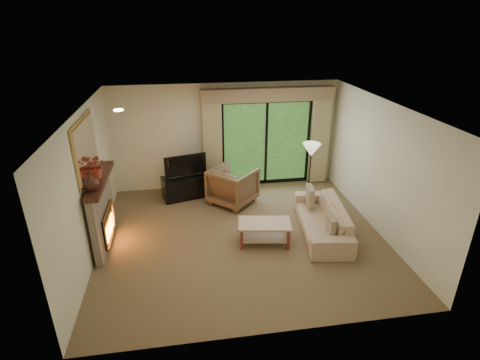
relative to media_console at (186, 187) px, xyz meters
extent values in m
plane|color=brown|center=(1.06, -1.95, -0.27)|extent=(5.50, 5.50, 0.00)
plane|color=silver|center=(1.06, -1.95, 2.33)|extent=(5.50, 5.50, 0.00)
plane|color=beige|center=(1.06, 0.55, 1.03)|extent=(5.00, 0.00, 5.00)
plane|color=beige|center=(1.06, -4.45, 1.03)|extent=(5.00, 0.00, 5.00)
plane|color=beige|center=(-1.69, -1.95, 1.03)|extent=(0.00, 5.00, 5.00)
plane|color=beige|center=(3.81, -1.95, 1.03)|extent=(0.00, 5.00, 5.00)
cube|color=tan|center=(0.71, 0.39, 0.93)|extent=(0.45, 0.18, 2.35)
cube|color=tan|center=(3.41, 0.39, 0.93)|extent=(0.45, 0.18, 2.35)
cube|color=#9C7F60|center=(2.06, 0.41, 2.05)|extent=(3.20, 0.24, 0.32)
cube|color=black|center=(0.00, 0.00, 0.00)|extent=(1.17, 0.74, 0.54)
imported|color=black|center=(0.00, 0.00, 0.55)|extent=(0.99, 0.37, 0.57)
imported|color=brown|center=(1.08, -0.47, 0.16)|extent=(1.32, 1.32, 0.86)
imported|color=tan|center=(2.66, -2.03, 0.03)|extent=(1.09, 2.17, 0.61)
cube|color=#4D3B2B|center=(2.59, -2.63, 0.24)|extent=(0.15, 0.37, 0.36)
cube|color=#4D3B2B|center=(2.59, -1.43, 0.25)|extent=(0.17, 0.43, 0.42)
imported|color=#391C13|center=(-1.55, -2.26, 1.25)|extent=(0.29, 0.29, 0.30)
imported|color=#B53C25|center=(-1.55, -1.78, 1.34)|extent=(0.53, 0.50, 0.49)
camera|label=1|loc=(0.02, -8.21, 3.80)|focal=28.00mm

